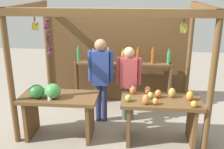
# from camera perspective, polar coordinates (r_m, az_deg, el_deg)

# --- Properties ---
(ground_plane) EXTENTS (12.00, 12.00, 0.00)m
(ground_plane) POSITION_cam_1_polar(r_m,az_deg,el_deg) (5.49, 0.18, -9.52)
(ground_plane) COLOR gray
(ground_plane) RESTS_ON ground
(market_stall) EXTENTS (3.27, 1.98, 2.26)m
(market_stall) POSITION_cam_1_polar(r_m,az_deg,el_deg) (5.42, 0.56, 5.10)
(market_stall) COLOR brown
(market_stall) RESTS_ON ground
(fruit_counter_left) EXTENTS (1.32, 0.64, 1.03)m
(fruit_counter_left) POSITION_cam_1_polar(r_m,az_deg,el_deg) (4.72, -11.77, -6.12)
(fruit_counter_left) COLOR brown
(fruit_counter_left) RESTS_ON ground
(fruit_counter_right) EXTENTS (1.32, 0.64, 0.94)m
(fruit_counter_right) POSITION_cam_1_polar(r_m,az_deg,el_deg) (4.59, 10.22, -7.34)
(fruit_counter_right) COLOR brown
(fruit_counter_right) RESTS_ON ground
(bottle_shelf_unit) EXTENTS (2.10, 0.22, 1.35)m
(bottle_shelf_unit) POSITION_cam_1_polar(r_m,az_deg,el_deg) (5.81, 2.45, 0.82)
(bottle_shelf_unit) COLOR brown
(bottle_shelf_unit) RESTS_ON ground
(vendor_man) EXTENTS (0.48, 0.22, 1.65)m
(vendor_man) POSITION_cam_1_polar(r_m,az_deg,el_deg) (5.07, -2.39, 0.24)
(vendor_man) COLOR navy
(vendor_man) RESTS_ON ground
(vendor_woman) EXTENTS (0.48, 0.20, 1.49)m
(vendor_woman) POSITION_cam_1_polar(r_m,az_deg,el_deg) (5.14, 3.55, -0.76)
(vendor_woman) COLOR #4F6052
(vendor_woman) RESTS_ON ground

